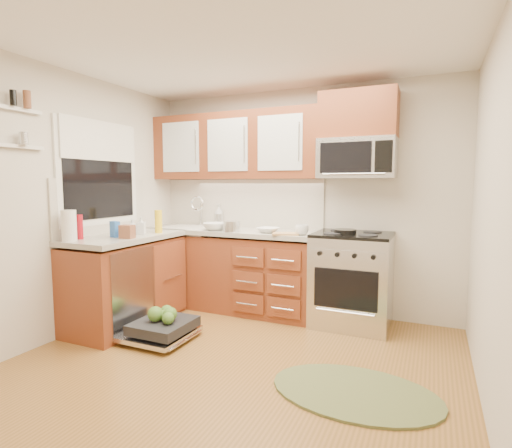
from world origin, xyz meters
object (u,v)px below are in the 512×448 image
at_px(range, 352,279).
at_px(stock_pot, 232,226).
at_px(bowl_b, 215,227).
at_px(cup, 302,230).
at_px(skillet, 345,231).
at_px(dishwasher, 160,329).
at_px(cutting_board, 286,234).
at_px(rug, 355,392).
at_px(paper_towel_roll, 69,226).
at_px(upper_cabinets, 235,146).
at_px(microwave, 357,158).
at_px(sink, 190,237).
at_px(bowl_a, 268,230).

height_order(range, stock_pot, stock_pot).
relative_size(bowl_b, cup, 2.00).
distance_m(skillet, stock_pot, 1.21).
xyz_separation_m(range, skillet, (-0.07, -0.06, 0.50)).
xyz_separation_m(stock_pot, bowl_b, (-0.23, 0.05, -0.02)).
xyz_separation_m(dishwasher, cutting_board, (0.90, 0.92, 0.83)).
relative_size(dishwasher, cutting_board, 2.62).
bearing_deg(range, rug, -78.09).
bearing_deg(paper_towel_roll, upper_cabinets, 61.20).
bearing_deg(microwave, cup, -147.99).
relative_size(upper_cabinets, cup, 15.29).
bearing_deg(bowl_b, paper_towel_roll, -121.37).
bearing_deg(dishwasher, paper_towel_roll, -156.81).
bearing_deg(stock_pot, upper_cabinets, 111.21).
xyz_separation_m(rug, stock_pot, (-1.55, 1.15, 0.97)).
xyz_separation_m(cutting_board, bowl_b, (-0.85, 0.05, 0.03)).
relative_size(sink, dishwasher, 0.89).
bearing_deg(upper_cabinets, cutting_board, -24.99).
distance_m(range, skillet, 0.50).
bearing_deg(rug, cup, 123.01).
bearing_deg(paper_towel_roll, microwave, 34.50).
relative_size(paper_towel_roll, cup, 2.12).
bearing_deg(dishwasher, cutting_board, 45.73).
bearing_deg(bowl_b, microwave, 10.74).
bearing_deg(bowl_b, bowl_a, 3.09).
bearing_deg(bowl_a, cutting_board, -19.36).
bearing_deg(dishwasher, microwave, 39.07).
xyz_separation_m(sink, stock_pot, (0.66, -0.20, 0.18)).
relative_size(cutting_board, bowl_b, 1.00).
bearing_deg(range, upper_cabinets, 174.11).
bearing_deg(microwave, range, -90.00).
bearing_deg(bowl_a, stock_pot, -168.61).
bearing_deg(range, skillet, -136.26).
distance_m(upper_cabinets, paper_towel_roll, 1.99).
xyz_separation_m(stock_pot, paper_towel_roll, (-1.01, -1.24, 0.08)).
relative_size(sink, bowl_b, 2.32).
height_order(paper_towel_roll, cup, paper_towel_roll).
xyz_separation_m(stock_pot, cutting_board, (0.62, 0.00, -0.05)).
bearing_deg(bowl_a, bowl_b, -176.91).
height_order(dishwasher, cup, cup).
bearing_deg(paper_towel_roll, skillet, 31.99).
bearing_deg(rug, range, 101.91).
xyz_separation_m(skillet, cutting_board, (-0.58, -0.15, -0.04)).
height_order(sink, cup, cup).
xyz_separation_m(range, stock_pot, (-1.27, -0.21, 0.51)).
bearing_deg(cup, upper_cabinets, 160.64).
xyz_separation_m(rug, skillet, (-0.35, 1.30, 0.96)).
height_order(stock_pot, cup, stock_pot).
bearing_deg(range, cutting_board, -161.92).
bearing_deg(sink, microwave, 3.85).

